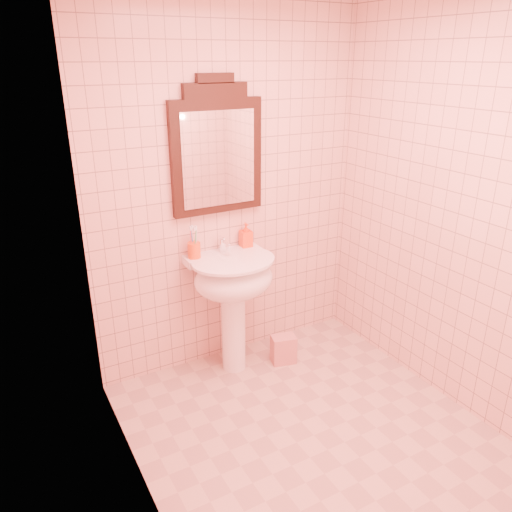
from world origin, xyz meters
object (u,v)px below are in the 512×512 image
pedestal_sink (233,286)px  towel (283,349)px  toothbrush_cup (194,250)px  mirror (217,151)px  soap_dispenser (246,235)px

pedestal_sink → towel: bearing=-18.0°
pedestal_sink → toothbrush_cup: (-0.21, 0.15, 0.26)m
mirror → toothbrush_cup: size_ratio=4.46×
toothbrush_cup → soap_dispenser: size_ratio=1.15×
soap_dispenser → pedestal_sink: bearing=-134.5°
mirror → soap_dispenser: size_ratio=5.12×
soap_dispenser → towel: (0.16, -0.28, -0.84)m
pedestal_sink → mirror: (0.00, 0.20, 0.90)m
mirror → soap_dispenser: mirror is taller
pedestal_sink → toothbrush_cup: 0.37m
mirror → towel: (0.35, -0.32, -1.45)m
mirror → soap_dispenser: 0.64m
soap_dispenser → towel: soap_dispenser is taller
soap_dispenser → towel: size_ratio=0.81×
mirror → soap_dispenser: bearing=-9.7°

